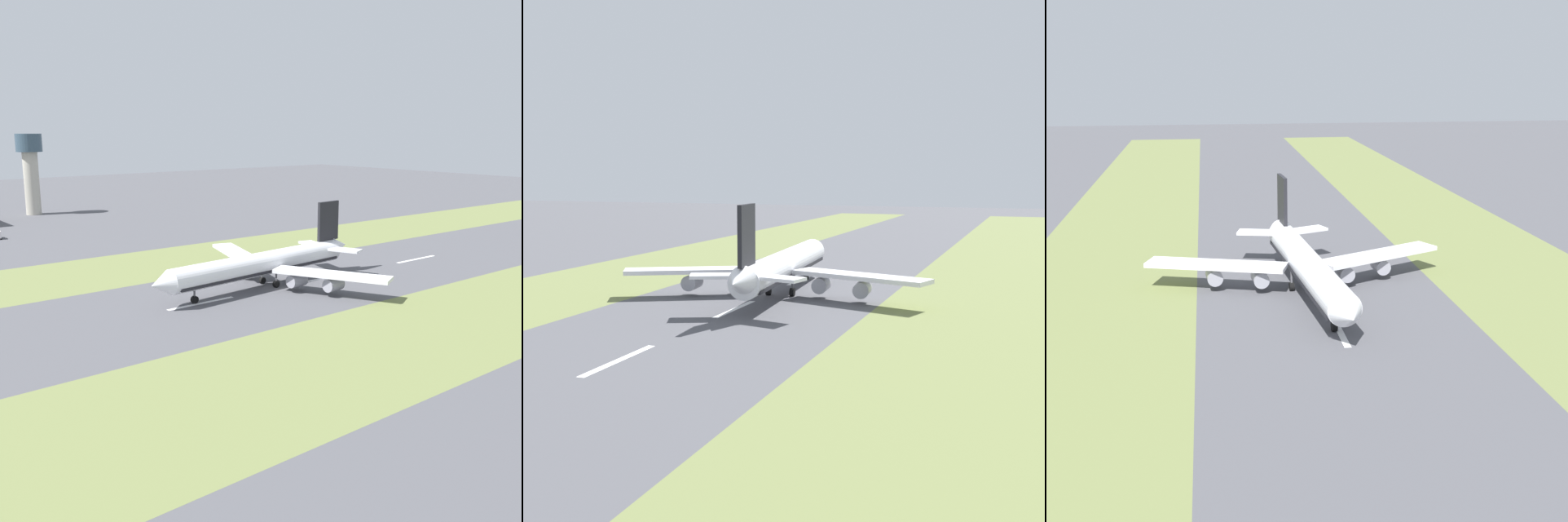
{
  "view_description": "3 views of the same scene",
  "coord_description": "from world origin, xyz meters",
  "views": [
    {
      "loc": [
        -116.57,
        97.11,
        39.96
      ],
      "look_at": [
        2.79,
        2.87,
        7.0
      ],
      "focal_mm": 42.0,
      "sensor_mm": 36.0,
      "label": 1
    },
    {
      "loc": [
        54.52,
        -141.52,
        25.87
      ],
      "look_at": [
        2.79,
        2.87,
        7.0
      ],
      "focal_mm": 50.0,
      "sensor_mm": 36.0,
      "label": 2
    },
    {
      "loc": [
        22.2,
        141.58,
        46.01
      ],
      "look_at": [
        2.79,
        2.87,
        7.0
      ],
      "focal_mm": 50.0,
      "sensor_mm": 36.0,
      "label": 3
    }
  ],
  "objects": [
    {
      "name": "grass_median_west",
      "position": [
        -45.0,
        0.0,
        0.0
      ],
      "size": [
        40.0,
        600.0,
        0.01
      ],
      "primitive_type": "cube",
      "color": "olive",
      "rests_on": "ground"
    },
    {
      "name": "centreline_dash_mid",
      "position": [
        0.0,
        -17.13,
        0.01
      ],
      "size": [
        1.2,
        18.0,
        0.01
      ],
      "primitive_type": "cube",
      "color": "silver",
      "rests_on": "ground"
    },
    {
      "name": "centreline_dash_far",
      "position": [
        0.0,
        22.87,
        0.01
      ],
      "size": [
        1.2,
        18.0,
        0.01
      ],
      "primitive_type": "cube",
      "color": "silver",
      "rests_on": "ground"
    },
    {
      "name": "control_tower",
      "position": [
        177.96,
        2.82,
        23.35
      ],
      "size": [
        12.0,
        12.0,
        37.86
      ],
      "color": "#B2AD9E",
      "rests_on": "ground"
    },
    {
      "name": "airplane_main_jet",
      "position": [
        2.95,
        0.97,
        6.02
      ],
      "size": [
        63.9,
        67.22,
        20.2
      ],
      "color": "white",
      "rests_on": "ground"
    },
    {
      "name": "centreline_dash_near",
      "position": [
        0.0,
        -57.13,
        0.01
      ],
      "size": [
        1.2,
        18.0,
        0.01
      ],
      "primitive_type": "cube",
      "color": "silver",
      "rests_on": "ground"
    },
    {
      "name": "grass_median_east",
      "position": [
        45.0,
        0.0,
        0.0
      ],
      "size": [
        40.0,
        600.0,
        0.01
      ],
      "primitive_type": "cube",
      "color": "olive",
      "rests_on": "ground"
    },
    {
      "name": "ground_plane",
      "position": [
        0.0,
        0.0,
        0.0
      ],
      "size": [
        800.0,
        800.0,
        0.0
      ],
      "primitive_type": "plane",
      "color": "#4C4C51"
    }
  ]
}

